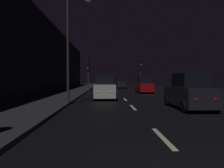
# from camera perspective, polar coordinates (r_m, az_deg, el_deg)

# --- Properties ---
(ground) EXTENTS (25.06, 84.00, 0.02)m
(ground) POSITION_cam_1_polar(r_m,az_deg,el_deg) (27.49, 1.59, -2.24)
(ground) COLOR black
(sidewalk_left) EXTENTS (4.40, 84.00, 0.15)m
(sidewalk_left) POSITION_cam_1_polar(r_m,az_deg,el_deg) (27.82, -11.54, -2.05)
(sidewalk_left) COLOR #28282B
(sidewalk_left) RESTS_ON ground
(building_facade_left) EXTENTS (0.80, 63.00, 9.02)m
(building_facade_left) POSITION_cam_1_polar(r_m,az_deg,el_deg) (25.10, -18.86, 7.66)
(building_facade_left) COLOR black
(building_facade_left) RESTS_ON ground
(lane_centerline) EXTENTS (0.16, 23.93, 0.01)m
(lane_centerline) POSITION_cam_1_polar(r_m,az_deg,el_deg) (18.18, 3.43, -4.08)
(lane_centerline) COLOR beige
(lane_centerline) RESTS_ON ground
(traffic_light_far_right) EXTENTS (0.35, 0.48, 4.96)m
(traffic_light_far_right) POSITION_cam_1_polar(r_m,az_deg,el_deg) (32.98, 8.07, 4.65)
(traffic_light_far_right) COLOR #38383A
(traffic_light_far_right) RESTS_ON ground
(traffic_light_far_left) EXTENTS (0.37, 0.48, 4.80)m
(traffic_light_far_left) POSITION_cam_1_polar(r_m,az_deg,el_deg) (28.13, -6.74, 4.94)
(traffic_light_far_left) COLOR #38383A
(traffic_light_far_left) RESTS_ON ground
(streetlamp_overhead) EXTENTS (1.70, 0.44, 7.29)m
(streetlamp_overhead) POSITION_cam_1_polar(r_m,az_deg,el_deg) (14.29, -10.54, 13.81)
(streetlamp_overhead) COLOR #2D2D30
(streetlamp_overhead) RESTS_ON ground
(car_approaching_headlights) EXTENTS (1.93, 4.19, 2.11)m
(car_approaching_headlights) POSITION_cam_1_polar(r_m,az_deg,el_deg) (17.70, -2.06, -1.12)
(car_approaching_headlights) COLOR silver
(car_approaching_headlights) RESTS_ON ground
(car_parked_right_far) EXTENTS (1.83, 3.96, 1.99)m
(car_parked_right_far) POSITION_cam_1_polar(r_m,az_deg,el_deg) (25.71, 9.09, -0.46)
(car_parked_right_far) COLOR maroon
(car_parked_right_far) RESTS_ON ground
(car_distant_taillights) EXTENTS (1.88, 4.08, 2.05)m
(car_distant_taillights) POSITION_cam_1_polar(r_m,az_deg,el_deg) (38.51, 2.52, 0.22)
(car_distant_taillights) COLOR black
(car_distant_taillights) RESTS_ON ground
(car_parked_right_near) EXTENTS (1.92, 4.15, 2.09)m
(car_parked_right_near) POSITION_cam_1_polar(r_m,az_deg,el_deg) (12.68, 20.97, -2.27)
(car_parked_right_near) COLOR black
(car_parked_right_near) RESTS_ON ground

